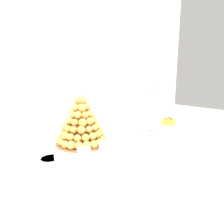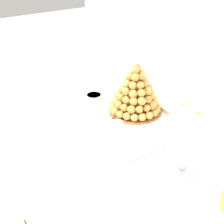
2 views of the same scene
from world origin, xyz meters
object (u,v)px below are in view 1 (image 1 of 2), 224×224
(dessert_cup_mid_left, at_px, (84,155))
(fruit_tart_plate, at_px, (168,123))
(dessert_cup_left, at_px, (62,163))
(croquembouche, at_px, (81,123))
(serving_tray, at_px, (91,147))
(dessert_cup_centre, at_px, (105,148))
(dessert_cup_mid_right, at_px, (122,142))
(creme_brulee_ramekin, at_px, (50,160))
(dessert_cup_right, at_px, (138,137))
(macaron_goblet, at_px, (151,105))
(wine_glass, at_px, (86,116))

(dessert_cup_mid_left, xyz_separation_m, fruit_tart_plate, (0.80, 0.07, -0.02))
(dessert_cup_left, xyz_separation_m, dessert_cup_mid_left, (0.11, 0.01, -0.00))
(croquembouche, xyz_separation_m, fruit_tart_plate, (0.69, -0.11, -0.10))
(serving_tray, relative_size, dessert_cup_mid_left, 10.57)
(dessert_cup_left, xyz_separation_m, dessert_cup_centre, (0.22, 0.00, -0.00))
(croquembouche, relative_size, dessert_cup_mid_right, 5.17)
(croquembouche, relative_size, creme_brulee_ramekin, 3.30)
(croquembouche, height_order, dessert_cup_right, croquembouche)
(dessert_cup_centre, xyz_separation_m, dessert_cup_right, (0.23, -0.01, 0.00))
(dessert_cup_centre, height_order, fruit_tart_plate, dessert_cup_centre)
(creme_brulee_ramekin, height_order, macaron_goblet, macaron_goblet)
(dessert_cup_left, xyz_separation_m, macaron_goblet, (0.68, 0.07, 0.14))
(dessert_cup_right, bearing_deg, dessert_cup_centre, 176.78)
(dessert_cup_left, distance_m, creme_brulee_ramekin, 0.08)
(fruit_tart_plate, bearing_deg, dessert_cup_mid_right, -172.48)
(dessert_cup_left, bearing_deg, fruit_tart_plate, 4.57)
(dessert_cup_right, bearing_deg, wine_glass, 106.99)
(dessert_cup_mid_right, bearing_deg, creme_brulee_ramekin, 166.16)
(dessert_cup_left, distance_m, dessert_cup_mid_right, 0.34)
(croquembouche, distance_m, dessert_cup_left, 0.30)
(dessert_cup_right, xyz_separation_m, fruit_tart_plate, (0.46, 0.08, -0.02))
(macaron_goblet, bearing_deg, creme_brulee_ramekin, 179.00)
(dessert_cup_mid_right, xyz_separation_m, creme_brulee_ramekin, (-0.34, 0.08, -0.01))
(serving_tray, distance_m, creme_brulee_ramekin, 0.24)
(serving_tray, bearing_deg, dessert_cup_mid_left, -139.35)
(serving_tray, bearing_deg, dessert_cup_right, -28.41)
(croquembouche, distance_m, fruit_tart_plate, 0.70)
(serving_tray, relative_size, wine_glass, 4.02)
(dessert_cup_centre, relative_size, dessert_cup_right, 0.94)
(dessert_cup_centre, xyz_separation_m, macaron_goblet, (0.45, 0.07, 0.14))
(croquembouche, height_order, macaron_goblet, croquembouche)
(macaron_goblet, bearing_deg, dessert_cup_left, -174.15)
(serving_tray, distance_m, dessert_cup_left, 0.26)
(croquembouche, relative_size, fruit_tart_plate, 1.34)
(fruit_tart_plate, bearing_deg, dessert_cup_centre, -174.18)
(dessert_cup_mid_left, xyz_separation_m, dessert_cup_right, (0.34, -0.02, 0.00))
(croquembouche, distance_m, dessert_cup_centre, 0.20)
(dessert_cup_mid_right, bearing_deg, wine_glass, 87.66)
(dessert_cup_mid_left, height_order, dessert_cup_centre, same)
(creme_brulee_ramekin, relative_size, wine_glass, 0.57)
(serving_tray, bearing_deg, macaron_goblet, -5.08)
(serving_tray, relative_size, fruit_tart_plate, 2.87)
(creme_brulee_ramekin, distance_m, wine_glass, 0.44)
(serving_tray, height_order, dessert_cup_centre, dessert_cup_centre)
(dessert_cup_mid_left, height_order, fruit_tart_plate, dessert_cup_mid_left)
(dessert_cup_centre, relative_size, fruit_tart_plate, 0.26)
(croquembouche, bearing_deg, fruit_tart_plate, -9.09)
(dessert_cup_centre, distance_m, wine_glass, 0.35)
(dessert_cup_centre, distance_m, creme_brulee_ramekin, 0.24)
(dessert_cup_mid_right, bearing_deg, macaron_goblet, 12.00)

